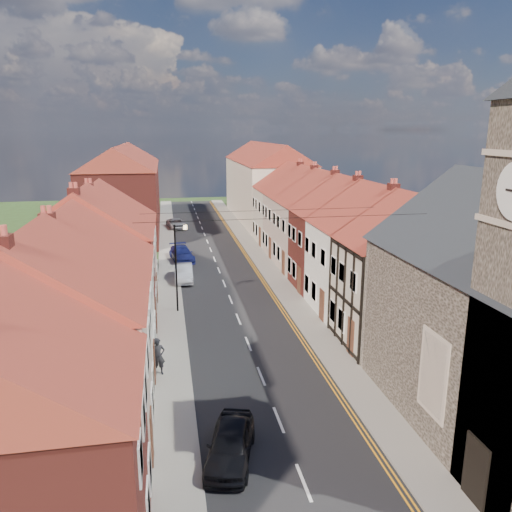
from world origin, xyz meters
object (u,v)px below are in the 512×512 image
(car_distant, at_px, (176,224))
(pedestrian_left, at_px, (158,356))
(lamppost, at_px, (177,263))
(car_near, at_px, (230,444))
(car_mid, at_px, (184,273))
(car_far, at_px, (182,254))

(car_distant, distance_m, pedestrian_left, 39.50)
(pedestrian_left, bearing_deg, car_distant, 73.31)
(lamppost, xyz_separation_m, car_near, (1.43, -16.26, -2.85))
(car_mid, distance_m, pedestrian_left, 16.60)
(lamppost, xyz_separation_m, car_far, (0.70, 14.00, -2.86))
(pedestrian_left, bearing_deg, car_near, -83.30)
(lamppost, xyz_separation_m, car_distant, (0.61, 30.40, -2.92))
(car_mid, bearing_deg, car_far, 90.14)
(lamppost, height_order, car_distant, lamppost)
(lamppost, distance_m, car_mid, 7.99)
(pedestrian_left, bearing_deg, car_mid, 69.49)
(car_mid, distance_m, car_distant, 22.96)
(car_mid, bearing_deg, pedestrian_left, -95.67)
(car_near, distance_m, car_distant, 46.67)
(car_mid, xyz_separation_m, pedestrian_left, (-1.90, -16.48, 0.40))
(car_mid, bearing_deg, car_distant, 90.90)
(lamppost, distance_m, pedestrian_left, 9.46)
(car_near, relative_size, car_mid, 0.97)
(car_mid, xyz_separation_m, car_distant, (0.00, 22.96, -0.07))
(car_near, bearing_deg, lamppost, 110.33)
(car_near, relative_size, car_distant, 0.91)
(car_far, bearing_deg, pedestrian_left, -103.15)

